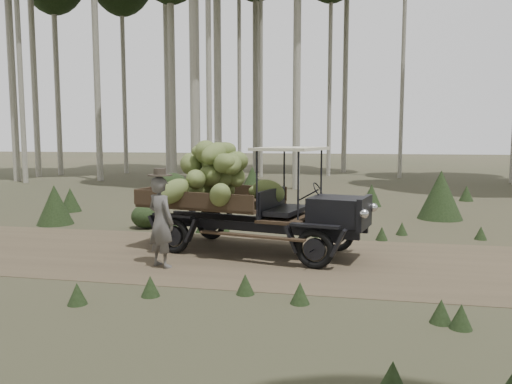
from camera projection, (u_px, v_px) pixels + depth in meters
ground at (351, 263)px, 8.94m from camera, size 120.00×120.00×0.00m
dirt_track at (351, 263)px, 8.94m from camera, size 70.00×4.00×0.01m
banana_truck at (234, 185)px, 9.85m from camera, size 4.70×2.52×2.25m
farmer at (161, 221)px, 8.59m from camera, size 0.69×0.61×1.72m
undergrowth at (315, 265)px, 6.69m from camera, size 20.11×23.05×1.36m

